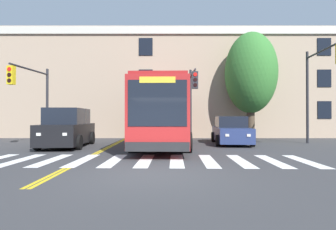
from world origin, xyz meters
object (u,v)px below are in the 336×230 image
(street_tree_curbside_large, at_px, (249,73))
(car_navy_far_lane, at_px, (230,131))
(car_silver_behind_bus, at_px, (168,126))
(traffic_light_near_corner, at_px, (318,78))
(traffic_light_overhead, at_px, (191,93))
(city_bus, at_px, (162,114))
(traffic_light_far_corner, at_px, (31,90))
(car_black_near_lane, at_px, (67,128))

(street_tree_curbside_large, bearing_deg, car_navy_far_lane, -126.26)
(car_silver_behind_bus, bearing_deg, traffic_light_near_corner, -48.21)
(traffic_light_overhead, distance_m, street_tree_curbside_large, 5.61)
(city_bus, height_order, street_tree_curbside_large, street_tree_curbside_large)
(car_silver_behind_bus, xyz_separation_m, traffic_light_far_corner, (-8.30, -9.22, 2.50))
(car_navy_far_lane, height_order, traffic_light_near_corner, traffic_light_near_corner)
(street_tree_curbside_large, bearing_deg, traffic_light_near_corner, -55.76)
(city_bus, bearing_deg, car_black_near_lane, -166.26)
(traffic_light_near_corner, height_order, traffic_light_far_corner, traffic_light_near_corner)
(car_silver_behind_bus, relative_size, street_tree_curbside_large, 0.60)
(traffic_light_overhead, relative_size, street_tree_curbside_large, 0.61)
(city_bus, relative_size, traffic_light_far_corner, 2.51)
(car_black_near_lane, bearing_deg, traffic_light_near_corner, 1.94)
(car_black_near_lane, distance_m, car_silver_behind_bus, 11.78)
(city_bus, height_order, traffic_light_overhead, traffic_light_overhead)
(city_bus, height_order, traffic_light_near_corner, traffic_light_near_corner)
(car_navy_far_lane, bearing_deg, traffic_light_near_corner, -12.39)
(car_navy_far_lane, relative_size, street_tree_curbside_large, 0.58)
(traffic_light_far_corner, height_order, traffic_light_overhead, traffic_light_far_corner)
(car_black_near_lane, height_order, traffic_light_near_corner, traffic_light_near_corner)
(city_bus, distance_m, car_silver_behind_bus, 9.03)
(car_black_near_lane, xyz_separation_m, traffic_light_overhead, (7.20, 1.72, 2.20))
(car_silver_behind_bus, height_order, traffic_light_overhead, traffic_light_overhead)
(city_bus, relative_size, traffic_light_near_corner, 2.08)
(city_bus, relative_size, street_tree_curbside_large, 1.54)
(car_navy_far_lane, xyz_separation_m, traffic_light_overhead, (-2.39, 0.15, 2.44))
(traffic_light_overhead, bearing_deg, city_bus, -167.42)
(traffic_light_near_corner, height_order, street_tree_curbside_large, street_tree_curbside_large)
(city_bus, xyz_separation_m, car_silver_behind_bus, (0.40, 8.96, -1.06))
(car_navy_far_lane, bearing_deg, traffic_light_far_corner, -177.54)
(car_navy_far_lane, xyz_separation_m, traffic_light_near_corner, (4.91, -1.08, 3.19))
(traffic_light_near_corner, bearing_deg, car_silver_behind_bus, 131.79)
(car_black_near_lane, bearing_deg, car_silver_behind_bus, 60.69)
(traffic_light_far_corner, relative_size, street_tree_curbside_large, 0.61)
(traffic_light_overhead, height_order, street_tree_curbside_large, street_tree_curbside_large)
(car_silver_behind_bus, relative_size, traffic_light_far_corner, 0.97)
(traffic_light_overhead, bearing_deg, car_navy_far_lane, -3.63)
(traffic_light_near_corner, distance_m, traffic_light_far_corner, 17.06)
(car_silver_behind_bus, distance_m, traffic_light_near_corner, 13.49)
(traffic_light_far_corner, bearing_deg, car_black_near_lane, -22.47)
(city_bus, xyz_separation_m, street_tree_curbside_large, (6.40, 3.21, 3.03))
(traffic_light_overhead, bearing_deg, street_tree_curbside_large, 31.57)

